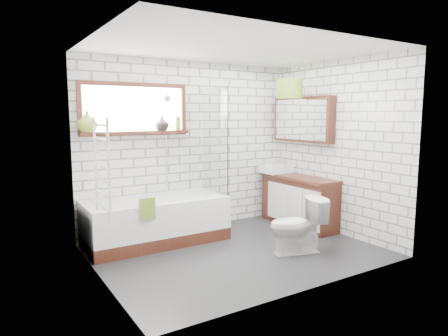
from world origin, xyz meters
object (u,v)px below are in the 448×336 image
vanity (299,201)px  toilet (297,225)px  basin (276,169)px  pendant (289,89)px  bathtub (156,220)px

vanity → toilet: 1.27m
basin → toilet: (-0.81, -1.42, -0.49)m
vanity → basin: basin is taller
toilet → pendant: bearing=162.2°
bathtub → pendant: pendant is taller
basin → toilet: size_ratio=0.63×
basin → toilet: basin is taller
bathtub → basin: basin is taller
vanity → toilet: size_ratio=1.93×
toilet → bathtub: bearing=-117.8°
vanity → pendant: 1.73m
toilet → pendant: 2.09m
toilet → pendant: size_ratio=1.86×
vanity → basin: (-0.06, 0.50, 0.45)m
basin → toilet: 1.71m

